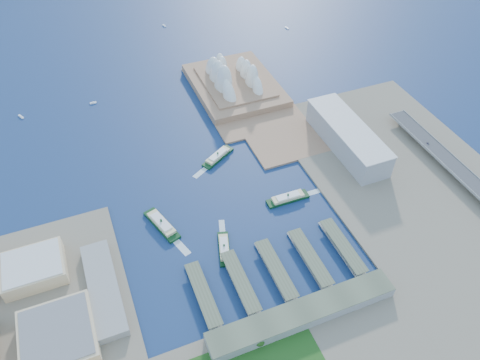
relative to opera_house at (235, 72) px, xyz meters
name	(u,v)px	position (x,y,z in m)	size (l,w,h in m)	color
ground	(239,228)	(-105.00, -280.00, -32.00)	(3000.00, 3000.00, 0.00)	#10204C
east_land	(430,201)	(135.00, -330.00, -30.50)	(240.00, 500.00, 3.00)	#786D5C
peninsula	(241,94)	(2.50, -20.00, -30.50)	(135.00, 220.00, 3.00)	#987053
opera_house	(235,72)	(0.00, 0.00, 0.00)	(134.00, 180.00, 58.00)	white
toaster_building	(347,137)	(90.00, -200.00, -11.50)	(45.00, 155.00, 35.00)	#949499
expressway	(475,189)	(195.00, -340.00, -23.07)	(26.00, 340.00, 11.85)	gray
west_buildings	(18,347)	(-355.00, -350.00, -15.50)	(200.00, 280.00, 27.00)	#97714B
ferry_wharves	(276,270)	(-91.00, -355.00, -27.35)	(184.00, 90.00, 9.30)	#4D5641
terminal_building	(303,314)	(-90.00, -415.00, -23.00)	(200.00, 28.00, 12.00)	gray
ferry_a	(161,223)	(-189.78, -242.94, -26.35)	(15.22, 59.78, 11.30)	#0D3415
ferry_b	(218,155)	(-85.13, -152.18, -26.93)	(13.65, 53.61, 10.14)	#0D3415
ferry_c	(224,247)	(-132.69, -304.25, -27.38)	(12.44, 48.89, 9.24)	#0D3415
ferry_d	(288,197)	(-30.33, -260.42, -26.77)	(14.09, 55.35, 10.47)	#0D3415
boat_a	(21,116)	(-333.91, 49.92, -30.76)	(3.22, 12.88, 2.48)	white
boat_b	(93,103)	(-224.84, 45.40, -30.63)	(3.55, 10.15, 2.74)	white
boat_c	(287,28)	(174.70, 162.68, -30.84)	(3.01, 10.32, 2.32)	white
boat_e	(164,26)	(-49.20, 262.98, -30.73)	(3.29, 10.35, 2.54)	white
car_c	(428,143)	(191.00, -248.29, -16.48)	(1.87, 4.60, 1.33)	slate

